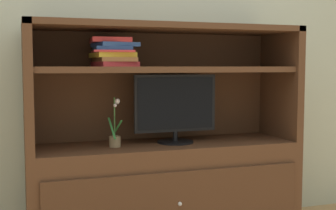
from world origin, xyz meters
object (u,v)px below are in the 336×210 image
object	(u,v)px
potted_plant	(115,134)
magazine_stack	(113,53)
tv_monitor	(175,108)
media_console	(165,170)

from	to	relation	value
potted_plant	magazine_stack	bearing A→B (deg)	94.92
magazine_stack	tv_monitor	bearing A→B (deg)	-0.93
media_console	potted_plant	distance (m)	0.42
tv_monitor	magazine_stack	xyz separation A→B (m)	(-0.40, 0.01, 0.35)
potted_plant	tv_monitor	bearing A→B (deg)	3.20
media_console	magazine_stack	world-z (taller)	media_console
potted_plant	magazine_stack	size ratio (longest dim) A/B	0.85
media_console	magazine_stack	bearing A→B (deg)	-179.29
media_console	tv_monitor	xyz separation A→B (m)	(0.06, -0.01, 0.40)
tv_monitor	potted_plant	size ratio (longest dim) A/B	1.78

